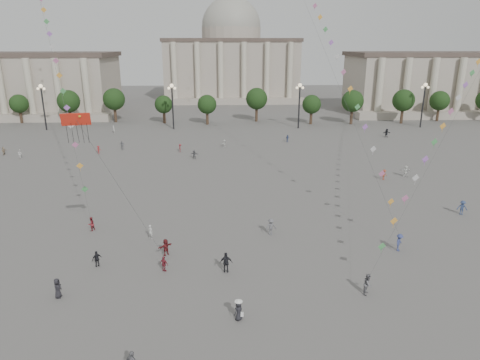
{
  "coord_description": "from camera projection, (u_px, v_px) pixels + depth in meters",
  "views": [
    {
      "loc": [
        -2.89,
        -31.67,
        19.66
      ],
      "look_at": [
        -1.26,
        12.0,
        5.62
      ],
      "focal_mm": 32.0,
      "sensor_mm": 36.0,
      "label": 1
    }
  ],
  "objects": [
    {
      "name": "tourist_4",
      "position": [
        97.0,
        259.0,
        39.2
      ],
      "size": [
        0.97,
        0.82,
        1.55
      ],
      "primitive_type": "imported",
      "rotation": [
        0.0,
        0.0,
        3.73
      ],
      "color": "black",
      "rests_on": "ground"
    },
    {
      "name": "kite_train_west",
      "position": [
        46.0,
        21.0,
        59.05
      ],
      "size": [
        18.79,
        37.54,
        57.52
      ],
      "color": "#3F3F3F",
      "rests_on": "ground"
    },
    {
      "name": "person_crowd_7",
      "position": [
        406.0,
        171.0,
        65.59
      ],
      "size": [
        1.68,
        0.64,
        1.78
      ],
      "primitive_type": "imported",
      "rotation": [
        0.0,
        0.0,
        3.07
      ],
      "color": "white",
      "rests_on": "ground"
    },
    {
      "name": "person_crowd_10",
      "position": [
        114.0,
        129.0,
        97.32
      ],
      "size": [
        0.74,
        0.74,
        1.74
      ],
      "primitive_type": "imported",
      "rotation": [
        0.0,
        0.0,
        2.36
      ],
      "color": "#B1B0AC",
      "rests_on": "ground"
    },
    {
      "name": "person_crowd_13",
      "position": [
        150.0,
        232.0,
        44.8
      ],
      "size": [
        0.68,
        0.64,
        1.57
      ],
      "primitive_type": "imported",
      "rotation": [
        0.0,
        0.0,
        2.53
      ],
      "color": "#B5B5B1",
      "rests_on": "ground"
    },
    {
      "name": "person_crowd_0",
      "position": [
        287.0,
        138.0,
        88.65
      ],
      "size": [
        0.96,
        0.81,
        1.54
      ],
      "primitive_type": "imported",
      "rotation": [
        0.0,
        0.0,
        0.59
      ],
      "color": "navy",
      "rests_on": "ground"
    },
    {
      "name": "person_crowd_12",
      "position": [
        194.0,
        154.0,
        75.87
      ],
      "size": [
        1.52,
        0.77,
        1.57
      ],
      "primitive_type": "imported",
      "rotation": [
        0.0,
        0.0,
        2.92
      ],
      "color": "#59595D",
      "rests_on": "ground"
    },
    {
      "name": "person_crowd_2",
      "position": [
        99.0,
        150.0,
        79.38
      ],
      "size": [
        1.1,
        1.05,
        1.5
      ],
      "primitive_type": "imported",
      "rotation": [
        0.0,
        0.0,
        0.7
      ],
      "color": "maroon",
      "rests_on": "ground"
    },
    {
      "name": "person_crowd_14",
      "position": [
        462.0,
        208.0,
        51.06
      ],
      "size": [
        1.31,
        1.02,
        1.78
      ],
      "primitive_type": "imported",
      "rotation": [
        0.0,
        0.0,
        5.93
      ],
      "color": "navy",
      "rests_on": "ground"
    },
    {
      "name": "person_crowd_6",
      "position": [
        271.0,
        227.0,
        45.66
      ],
      "size": [
        1.34,
        0.99,
        1.85
      ],
      "primitive_type": "imported",
      "rotation": [
        0.0,
        0.0,
        0.28
      ],
      "color": "#5A5A5F",
      "rests_on": "ground"
    },
    {
      "name": "person_crowd_18",
      "position": [
        57.0,
        288.0,
        34.38
      ],
      "size": [
        0.55,
        0.83,
        1.69
      ],
      "primitive_type": "imported",
      "rotation": [
        0.0,
        0.0,
        1.56
      ],
      "color": "black",
      "rests_on": "ground"
    },
    {
      "name": "person_crowd_19",
      "position": [
        4.0,
        151.0,
        78.45
      ],
      "size": [
        0.69,
        1.44,
        1.49
      ],
      "primitive_type": "imported",
      "rotation": [
        0.0,
        0.0,
        1.39
      ],
      "color": "#9C886C",
      "rests_on": "ground"
    },
    {
      "name": "person_crowd_4",
      "position": [
        224.0,
        143.0,
        84.26
      ],
      "size": [
        1.19,
        1.39,
        1.51
      ],
      "primitive_type": "imported",
      "rotation": [
        0.0,
        0.0,
        4.08
      ],
      "color": "white",
      "rests_on": "ground"
    },
    {
      "name": "person_crowd_16",
      "position": [
        122.0,
        145.0,
        82.38
      ],
      "size": [
        1.01,
        0.47,
        1.69
      ],
      "primitive_type": "imported",
      "rotation": [
        0.0,
        0.0,
        0.06
      ],
      "color": "slate",
      "rests_on": "ground"
    },
    {
      "name": "ground",
      "position": [
        260.0,
        286.0,
        36.25
      ],
      "size": [
        360.0,
        360.0,
        0.0
      ],
      "primitive_type": "plane",
      "color": "#53504E",
      "rests_on": "ground"
    },
    {
      "name": "lamp_post_far_east",
      "position": [
        424.0,
        97.0,
        102.19
      ],
      "size": [
        2.0,
        0.9,
        10.65
      ],
      "color": "#262628",
      "rests_on": "ground"
    },
    {
      "name": "tourist_0",
      "position": [
        164.0,
        264.0,
        38.37
      ],
      "size": [
        0.93,
        0.75,
        1.48
      ],
      "primitive_type": "imported",
      "rotation": [
        0.0,
        0.0,
        2.61
      ],
      "color": "maroon",
      "rests_on": "ground"
    },
    {
      "name": "lamp_post_far_west",
      "position": [
        42.0,
        99.0,
        99.0
      ],
      "size": [
        2.0,
        0.9,
        10.65
      ],
      "color": "#262628",
      "rests_on": "ground"
    },
    {
      "name": "kite_flyer_2",
      "position": [
        368.0,
        284.0,
        34.87
      ],
      "size": [
        1.03,
        1.09,
        1.79
      ],
      "primitive_type": "imported",
      "rotation": [
        0.0,
        0.0,
        1.02
      ],
      "color": "slate",
      "rests_on": "ground"
    },
    {
      "name": "kite_flyer_1",
      "position": [
        399.0,
        242.0,
        42.16
      ],
      "size": [
        1.22,
        1.32,
        1.78
      ],
      "primitive_type": "imported",
      "rotation": [
        0.0,
        0.0,
        0.92
      ],
      "color": "navy",
      "rests_on": "ground"
    },
    {
      "name": "tourist_2",
      "position": [
        166.0,
        247.0,
        41.32
      ],
      "size": [
        1.51,
        1.37,
        1.67
      ],
      "primitive_type": "imported",
      "rotation": [
        0.0,
        0.0,
        3.83
      ],
      "color": "maroon",
      "rests_on": "ground"
    },
    {
      "name": "lamp_post_mid_east",
      "position": [
        299.0,
        97.0,
        101.13
      ],
      "size": [
        2.0,
        0.9,
        10.65
      ],
      "color": "#262628",
      "rests_on": "ground"
    },
    {
      "name": "kite_flyer_0",
      "position": [
        91.0,
        224.0,
        46.71
      ],
      "size": [
        0.91,
        0.97,
        1.57
      ],
      "primitive_type": "imported",
      "rotation": [
        0.0,
        0.0,
        4.14
      ],
      "color": "maroon",
      "rests_on": "ground"
    },
    {
      "name": "person_crowd_1",
      "position": [
        20.0,
        154.0,
        76.07
      ],
      "size": [
        1.02,
        0.99,
        1.65
      ],
      "primitive_type": "imported",
      "rotation": [
        0.0,
        0.0,
        2.49
      ],
      "color": "white",
      "rests_on": "ground"
    },
    {
      "name": "person_crowd_17",
      "position": [
        180.0,
        148.0,
        80.71
      ],
      "size": [
        0.65,
        1.02,
        1.49
      ],
      "primitive_type": "imported",
      "rotation": [
        0.0,
        0.0,
        1.68
      ],
      "color": "maroon",
      "rests_on": "ground"
    },
    {
      "name": "tree_row",
      "position": [
        235.0,
        102.0,
        108.81
      ],
      "size": [
        137.12,
        5.12,
        8.0
      ],
      "color": "#34251A",
      "rests_on": "ground"
    },
    {
      "name": "person_crowd_8",
      "position": [
        384.0,
        175.0,
        64.15
      ],
      "size": [
        1.18,
        0.9,
        1.61
      ],
      "primitive_type": "imported",
      "rotation": [
        0.0,
        0.0,
        0.33
      ],
      "color": "#993F29",
      "rests_on": "ground"
    },
    {
      "name": "hat_person",
      "position": [
        239.0,
        310.0,
        31.59
      ],
      "size": [
        0.89,
        0.88,
        1.69
      ],
      "color": "black",
      "rests_on": "ground"
    },
    {
      "name": "person_crowd_9",
      "position": [
        387.0,
        133.0,
        93.06
      ],
      "size": [
        1.78,
        0.72,
        1.88
      ],
      "primitive_type": "imported",
      "rotation": [
        0.0,
        0.0,
        0.1
      ],
      "color": "black",
      "rests_on": "ground"
    },
    {
      "name": "dragon_kite",
      "position": [
        78.0,
        129.0,
        33.39
      ],
      "size": [
        4.12,
        1.03,
        13.81
      ],
      "color": "red",
      "rests_on": "ground"
    },
    {
      "name": "hall_central",
      "position": [
        231.0,
        59.0,
        154.84
      ],
      "size": [
        48.3,
        34.3,
        35.5
      ],
      "color": "#A29788",
      "rests_on": "ground"
    },
    {
      "name": "lamp_post_mid_west",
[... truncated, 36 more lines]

